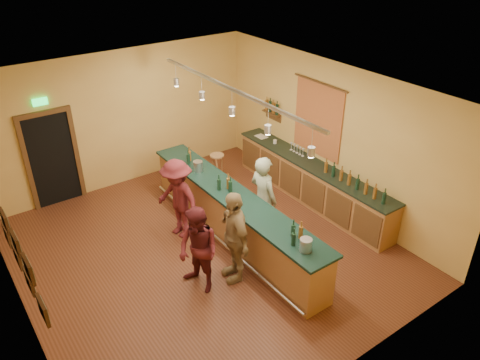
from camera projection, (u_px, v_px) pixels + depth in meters
floor at (204, 251)px, 9.14m from camera, size 7.00×7.00×0.00m
ceiling at (197, 93)px, 7.57m from camera, size 6.50×7.00×0.02m
wall_back at (122, 119)px, 10.83m from camera, size 6.50×0.02×3.20m
wall_front at (346, 290)px, 5.87m from camera, size 6.50×0.02×3.20m
wall_left at (7, 244)px, 6.70m from camera, size 0.02×7.00×3.20m
wall_right at (331, 136)px, 10.00m from camera, size 0.02×7.00×3.20m
doorway at (52, 157)px, 10.18m from camera, size 1.15×0.09×2.48m
tapestry at (318, 120)px, 10.15m from camera, size 0.03×1.40×1.60m
bottle_shelf at (272, 108)px, 11.28m from camera, size 0.17×0.55×0.54m
picture_grid at (17, 250)px, 6.02m from camera, size 0.06×2.20×0.70m
back_counter at (311, 182)px, 10.53m from camera, size 0.60×4.55×1.27m
tasting_bar at (233, 214)px, 9.19m from camera, size 0.73×5.10×1.38m
pendant_track at (232, 98)px, 8.02m from camera, size 0.11×4.60×0.50m
bartender at (263, 198)px, 9.15m from camera, size 0.50×0.70×1.78m
customer_a at (198, 250)px, 7.86m from camera, size 0.75×0.89×1.61m
customer_b at (234, 237)px, 8.07m from camera, size 0.65×1.10×1.76m
customer_c at (178, 199)px, 9.22m from camera, size 0.85×1.20×1.68m
bar_stool at (217, 160)px, 11.31m from camera, size 0.34×0.34×0.70m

